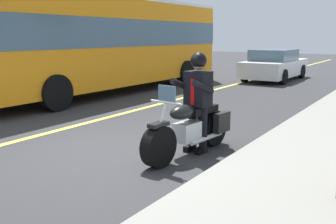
{
  "coord_description": "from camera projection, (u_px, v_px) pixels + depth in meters",
  "views": [
    {
      "loc": [
        4.79,
        4.34,
        2.01
      ],
      "look_at": [
        -0.4,
        0.9,
        0.75
      ],
      "focal_mm": 40.31,
      "sensor_mm": 36.0,
      "label": 1
    }
  ],
  "objects": [
    {
      "name": "bus_near",
      "position": [
        111.0,
        40.0,
        13.45
      ],
      "size": [
        11.05,
        2.7,
        3.3
      ],
      "color": "orange",
      "rests_on": "ground_plane"
    },
    {
      "name": "motorcycle_main",
      "position": [
        191.0,
        129.0,
        6.44
      ],
      "size": [
        2.22,
        0.73,
        1.26
      ],
      "color": "black",
      "rests_on": "ground_plane"
    },
    {
      "name": "car_silver",
      "position": [
        275.0,
        65.0,
        17.3
      ],
      "size": [
        4.6,
        1.92,
        1.4
      ],
      "color": "white",
      "rests_on": "ground_plane"
    },
    {
      "name": "lane_center_stripe",
      "position": [
        40.0,
        135.0,
        7.75
      ],
      "size": [
        60.0,
        0.16,
        0.01
      ],
      "primitive_type": "cube",
      "color": "#E5DB4C",
      "rests_on": "ground_plane"
    },
    {
      "name": "rider_main",
      "position": [
        198.0,
        94.0,
        6.47
      ],
      "size": [
        0.66,
        0.59,
        1.74
      ],
      "color": "black",
      "rests_on": "ground_plane"
    },
    {
      "name": "ground_plane",
      "position": [
        113.0,
        152.0,
        6.66
      ],
      "size": [
        80.0,
        80.0,
        0.0
      ],
      "primitive_type": "plane",
      "color": "#333335"
    }
  ]
}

